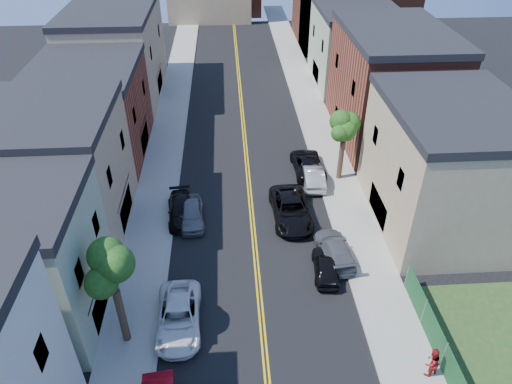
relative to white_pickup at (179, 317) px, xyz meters
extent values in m
cube|color=gray|center=(-2.96, 25.13, -0.70)|extent=(3.20, 100.00, 0.15)
cube|color=gray|center=(12.84, 25.13, -0.70)|extent=(3.20, 100.00, 0.15)
cube|color=gray|center=(-1.21, 25.13, -0.70)|extent=(0.30, 100.00, 0.15)
cube|color=gray|center=(11.09, 25.13, -0.70)|extent=(0.30, 100.00, 0.15)
cube|color=gray|center=(-9.06, 1.13, 3.48)|extent=(9.00, 8.00, 8.50)
cube|color=#998466|center=(-9.06, 10.13, 3.73)|extent=(9.00, 10.00, 9.00)
cube|color=brown|center=(-9.06, 21.13, 3.23)|extent=(9.00, 12.00, 8.00)
cube|color=#998466|center=(-9.06, 35.13, 3.98)|extent=(9.00, 16.00, 9.50)
cube|color=#998466|center=(18.94, 9.13, 3.73)|extent=(9.00, 12.00, 9.00)
cube|color=brown|center=(18.94, 23.13, 4.23)|extent=(9.00, 14.00, 10.00)
cube|color=gray|center=(18.94, 37.13, 3.48)|extent=(9.00, 12.00, 8.50)
cube|color=#4C2319|center=(22.44, 53.13, 5.23)|extent=(16.00, 14.00, 12.00)
cube|color=#143F1E|center=(14.44, -5.37, 0.33)|extent=(0.04, 15.00, 1.90)
cylinder|color=#3E2B1F|center=(-2.96, -0.87, 1.36)|extent=(0.44, 0.44, 3.96)
sphere|color=#1D3C10|center=(-2.96, -0.87, 5.68)|extent=(5.20, 5.20, 5.20)
sphere|color=#1D3C10|center=(-2.44, -1.26, 6.72)|extent=(3.90, 3.90, 3.90)
sphere|color=#1D3C10|center=(-3.48, -0.35, 5.16)|extent=(3.64, 3.64, 3.64)
cylinder|color=#3E2B1F|center=(12.84, 15.13, 1.14)|extent=(0.44, 0.44, 3.52)
sphere|color=#1D3C10|center=(12.84, 15.13, 4.88)|extent=(4.40, 4.40, 4.40)
sphere|color=#1D3C10|center=(13.28, 14.80, 5.76)|extent=(3.30, 3.30, 3.30)
sphere|color=#1D3C10|center=(12.40, 15.57, 4.44)|extent=(3.08, 3.08, 3.08)
imported|color=silver|center=(0.00, 0.00, 0.00)|extent=(2.68, 5.61, 1.54)
imported|color=slate|center=(0.31, 9.99, -0.01)|extent=(2.15, 4.59, 1.52)
imported|color=black|center=(-0.56, 10.53, -0.07)|extent=(2.38, 4.97, 1.40)
imported|color=#55575D|center=(10.44, 5.29, -0.06)|extent=(2.51, 5.10, 1.43)
imported|color=black|center=(9.51, 3.73, -0.09)|extent=(1.92, 4.11, 1.36)
imported|color=#A3A5AB|center=(10.44, 14.69, 0.02)|extent=(1.81, 4.84, 1.58)
imported|color=black|center=(10.29, 16.63, -0.01)|extent=(2.74, 5.57, 1.52)
imported|color=black|center=(7.94, 9.88, 0.08)|extent=(3.06, 6.24, 1.71)
imported|color=maroon|center=(13.63, -4.23, 0.35)|extent=(1.15, 1.04, 1.95)
camera|label=1|loc=(3.37, -18.73, 22.04)|focal=33.00mm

